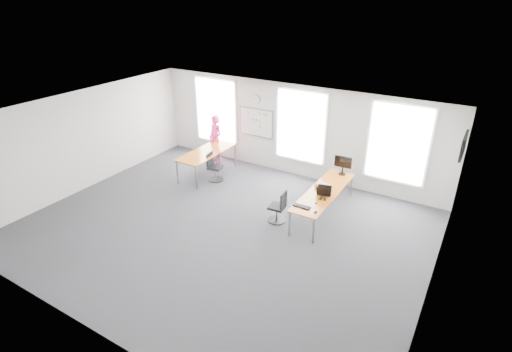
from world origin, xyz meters
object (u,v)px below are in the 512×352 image
Objects in this scene: chair_right at (279,208)px; headphones at (323,199)px; keyboard at (302,207)px; person at (216,139)px; chair_left at (214,168)px; desk_left at (207,153)px; desk_right at (324,192)px; monitor at (343,164)px.

chair_right is 5.45× the size of headphones.
headphones is at bearing 64.93° from keyboard.
person is 3.82× the size of keyboard.
chair_left is 5.63× the size of headphones.
person is at bearing 153.24° from keyboard.
desk_left is 0.60m from chair_left.
headphones reaches higher than desk_right.
person reaches higher than monitor.
monitor is at bearing 16.12° from person.
chair_left is (0.44, -0.23, -0.34)m from desk_left.
desk_right is 1.70× the size of person.
desk_right is at bearing -5.88° from desk_left.
person is at bearing 24.04° from chair_left.
desk_right is 1.30× the size of desk_left.
keyboard is 0.80× the size of monitor.
headphones is at bearing -11.97° from desk_left.
desk_left is 4.41m from keyboard.
keyboard is (0.71, -0.12, 0.33)m from chair_right.
person is at bearing 146.45° from headphones.
headphones is at bearing 109.79° from chair_right.
keyboard is at bearing -97.72° from monitor.
person is at bearing 175.11° from monitor.
desk_left is 4.98× the size of keyboard.
desk_left is 3.72m from chair_right.
monitor reaches higher than desk_right.
desk_right is 1.10m from keyboard.
headphones is (4.80, -1.92, -0.11)m from person.
person reaches higher than keyboard.
chair_left is at bearing -38.39° from person.
chair_left reaches higher than desk_right.
desk_right is 5.16× the size of monitor.
person reaches higher than chair_right.
chair_left is at bearing 158.22° from headphones.
desk_right is 3.17× the size of chair_left.
desk_left is 13.68× the size of headphones.
chair_right reaches higher than headphones.
chair_right is 1.18m from headphones.
desk_left is at bearing 174.12° from desk_right.
chair_left is at bearing -116.52° from chair_right.
person is 5.15m from keyboard.
headphones is (0.16, -0.50, 0.09)m from desk_right.
keyboard is at bearing -10.98° from person.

